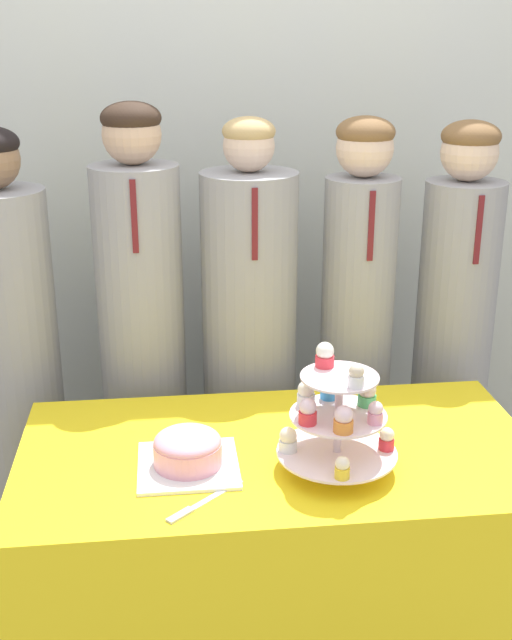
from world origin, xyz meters
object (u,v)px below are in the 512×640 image
round_cake (188,450)px  student_3 (355,353)px  student_0 (15,379)px  cake_knife (194,508)px  student_1 (143,361)px  student_2 (250,368)px  cupcake_stand (336,415)px  student_4 (451,354)px

round_cake → student_3: size_ratio=0.16×
student_0 → student_3: size_ratio=0.99×
round_cake → cake_knife: round_cake is taller
cake_knife → student_1: 0.88m
round_cake → cake_knife: bearing=-88.2°
cake_knife → student_2: size_ratio=0.12×
student_0 → student_1: size_ratio=0.96×
cupcake_stand → student_4: student_4 is taller
student_2 → student_4: student_2 is taller
student_1 → student_2: 0.36m
round_cake → cupcake_stand: bearing=-7.7°
cupcake_stand → student_2: (-0.14, 0.73, -0.18)m
cupcake_stand → student_3: size_ratio=0.21×
round_cake → student_4: bearing=35.7°
cake_knife → student_3: size_ratio=0.12×
cupcake_stand → student_3: 0.78m
student_0 → student_4: same height
student_2 → student_3: bearing=-0.0°
cupcake_stand → student_0: size_ratio=0.21×
student_0 → student_1: 0.43m
student_0 → cupcake_stand: bearing=-38.4°
cupcake_stand → student_1: size_ratio=0.20×
student_0 → student_1: (0.42, -0.00, 0.04)m
round_cake → student_2: student_2 is taller
student_1 → student_2: bearing=0.0°
student_3 → student_1: bearing=180.0°
student_1 → student_4: student_1 is taller
round_cake → student_3: student_3 is taller
student_2 → student_3: (0.37, -0.00, 0.03)m
student_1 → student_3: 0.72m
cake_knife → student_3: student_3 is taller
student_0 → student_3: 1.15m
cupcake_stand → student_0: bearing=141.6°
round_cake → student_1: bearing=100.4°
round_cake → student_3: 0.91m
cake_knife → student_2: bearing=33.9°
round_cake → student_2: (0.23, 0.68, -0.07)m
student_2 → student_4: size_ratio=1.01×
cake_knife → student_2: student_2 is taller
cake_knife → student_1: student_1 is taller
student_2 → student_3: 0.37m
student_2 → student_1: bearing=-180.0°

